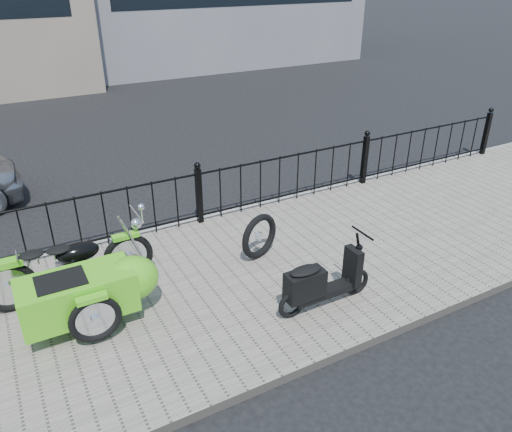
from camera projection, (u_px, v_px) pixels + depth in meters
ground at (235, 264)px, 7.51m from camera, size 120.00×120.00×0.00m
sidewalk at (250, 277)px, 7.10m from camera, size 30.00×3.80×0.12m
curb at (198, 221)px, 8.61m from camera, size 30.00×0.10×0.12m
iron_fence at (199, 197)px, 8.26m from camera, size 14.11×0.11×1.08m
motorcycle_sidecar at (90, 284)px, 6.01m from camera, size 2.28×1.48×0.98m
scooter at (320, 283)px, 6.22m from camera, size 1.39×0.40×0.94m
spare_tire at (259, 236)px, 7.32m from camera, size 0.69×0.32×0.70m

